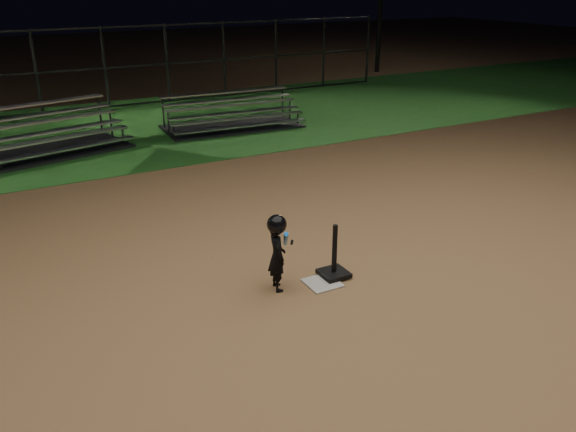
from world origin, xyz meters
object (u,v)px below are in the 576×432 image
(batting_tee, at_px, (334,266))
(bleacher_left, at_px, (29,146))
(home_plate, at_px, (322,283))
(bleacher_right, at_px, (232,121))
(child_batter, at_px, (277,250))

(batting_tee, xyz_separation_m, bleacher_left, (-3.08, 8.44, 0.06))
(home_plate, relative_size, bleacher_left, 0.09)
(home_plate, relative_size, batting_tee, 0.58)
(home_plate, distance_m, batting_tee, 0.31)
(bleacher_right, bearing_deg, child_batter, -106.35)
(home_plate, distance_m, child_batter, 0.85)
(home_plate, distance_m, bleacher_left, 9.00)
(home_plate, relative_size, bleacher_right, 0.12)
(batting_tee, relative_size, child_batter, 0.71)
(bleacher_right, bearing_deg, batting_tee, -101.00)
(bleacher_left, xyz_separation_m, bleacher_right, (5.26, 0.20, -0.03))
(batting_tee, xyz_separation_m, child_batter, (-0.85, 0.08, 0.41))
(child_batter, bearing_deg, bleacher_left, 24.41)
(child_batter, bearing_deg, home_plate, -97.10)
(bleacher_left, relative_size, bleacher_right, 1.25)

